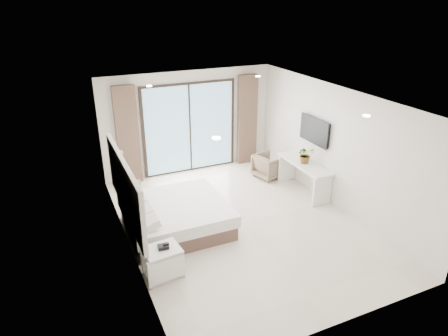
{
  "coord_description": "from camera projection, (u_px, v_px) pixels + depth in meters",
  "views": [
    {
      "loc": [
        -3.28,
        -6.48,
        4.47
      ],
      "look_at": [
        -0.2,
        0.4,
        1.16
      ],
      "focal_mm": 32.0,
      "sensor_mm": 36.0,
      "label": 1
    }
  ],
  "objects": [
    {
      "name": "ground",
      "position": [
        240.0,
        223.0,
        8.44
      ],
      "size": [
        6.2,
        6.2,
        0.0
      ],
      "primitive_type": "plane",
      "color": "beige",
      "rests_on": "ground"
    },
    {
      "name": "room_shell",
      "position": [
        216.0,
        143.0,
        8.4
      ],
      "size": [
        4.62,
        6.22,
        2.72
      ],
      "color": "silver",
      "rests_on": "ground"
    },
    {
      "name": "bed",
      "position": [
        175.0,
        216.0,
        8.14
      ],
      "size": [
        2.01,
        1.91,
        0.7
      ],
      "color": "brown",
      "rests_on": "ground"
    },
    {
      "name": "nightstand",
      "position": [
        163.0,
        262.0,
        6.77
      ],
      "size": [
        0.65,
        0.55,
        0.54
      ],
      "rotation": [
        0.0,
        0.0,
        0.1
      ],
      "color": "white",
      "rests_on": "ground"
    },
    {
      "name": "phone",
      "position": [
        163.0,
        247.0,
        6.67
      ],
      "size": [
        0.19,
        0.15,
        0.06
      ],
      "primitive_type": "cube",
      "rotation": [
        0.0,
        0.0,
        -0.06
      ],
      "color": "black",
      "rests_on": "nightstand"
    },
    {
      "name": "console_desk",
      "position": [
        304.0,
        171.0,
        9.56
      ],
      "size": [
        0.51,
        1.63,
        0.77
      ],
      "color": "white",
      "rests_on": "ground"
    },
    {
      "name": "plant",
      "position": [
        305.0,
        156.0,
        9.41
      ],
      "size": [
        0.47,
        0.51,
        0.33
      ],
      "primitive_type": "imported",
      "rotation": [
        0.0,
        0.0,
        -0.24
      ],
      "color": "#33662D",
      "rests_on": "console_desk"
    },
    {
      "name": "armchair",
      "position": [
        269.0,
        165.0,
        10.45
      ],
      "size": [
        0.77,
        0.8,
        0.69
      ],
      "primitive_type": "imported",
      "rotation": [
        0.0,
        0.0,
        1.82
      ],
      "color": "#8F765D",
      "rests_on": "ground"
    }
  ]
}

